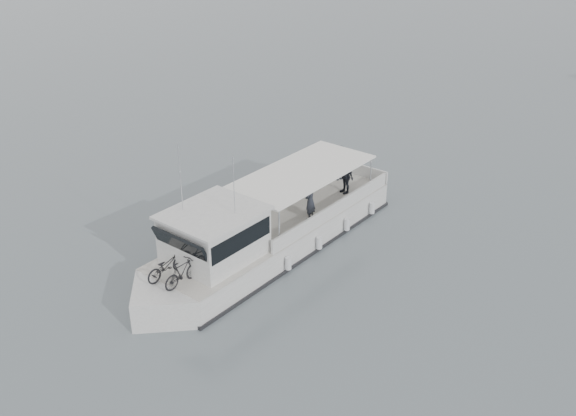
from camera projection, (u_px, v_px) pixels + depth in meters
ground at (351, 232)px, 27.79m from camera, size 1400.00×1400.00×0.00m
tour_boat at (258, 236)px, 25.55m from camera, size 13.50×7.49×5.78m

